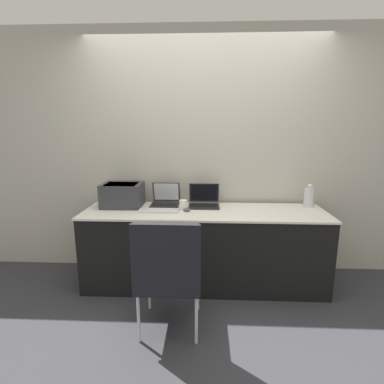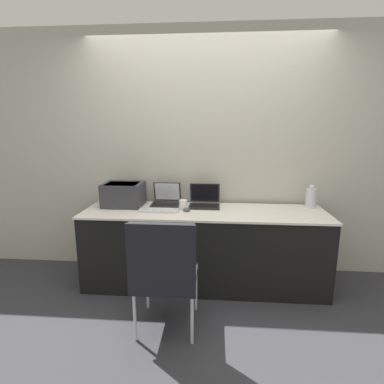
{
  "view_description": "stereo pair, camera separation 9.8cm",
  "coord_description": "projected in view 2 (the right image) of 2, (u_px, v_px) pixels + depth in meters",
  "views": [
    {
      "loc": [
        0.01,
        -2.54,
        1.58
      ],
      "look_at": [
        -0.12,
        0.35,
        0.96
      ],
      "focal_mm": 28.0,
      "sensor_mm": 36.0,
      "label": 1
    },
    {
      "loc": [
        0.11,
        -2.53,
        1.58
      ],
      "look_at": [
        -0.12,
        0.35,
        0.96
      ],
      "focal_mm": 28.0,
      "sensor_mm": 36.0,
      "label": 2
    }
  ],
  "objects": [
    {
      "name": "wall_back",
      "position": [
        206.0,
        154.0,
        3.24
      ],
      "size": [
        8.0,
        0.05,
        2.6
      ],
      "color": "#B7B2A3",
      "rests_on": "ground_plane"
    },
    {
      "name": "ground_plane",
      "position": [
        202.0,
        300.0,
        2.81
      ],
      "size": [
        14.0,
        14.0,
        0.0
      ],
      "primitive_type": "plane",
      "color": "#333338"
    },
    {
      "name": "table",
      "position": [
        204.0,
        247.0,
        3.04
      ],
      "size": [
        2.39,
        0.66,
        0.78
      ],
      "color": "black",
      "rests_on": "ground_plane"
    },
    {
      "name": "external_keyboard",
      "position": [
        159.0,
        210.0,
        2.93
      ],
      "size": [
        0.39,
        0.14,
        0.02
      ],
      "color": "silver",
      "rests_on": "table"
    },
    {
      "name": "coffee_cup",
      "position": [
        183.0,
        205.0,
        2.97
      ],
      "size": [
        0.08,
        0.08,
        0.1
      ],
      "color": "white",
      "rests_on": "table"
    },
    {
      "name": "laptop_left",
      "position": [
        166.0,
        200.0,
        3.18
      ],
      "size": [
        0.29,
        0.29,
        0.23
      ],
      "color": "black",
      "rests_on": "table"
    },
    {
      "name": "printer",
      "position": [
        124.0,
        193.0,
        3.12
      ],
      "size": [
        0.4,
        0.33,
        0.24
      ],
      "color": "#333338",
      "rests_on": "table"
    },
    {
      "name": "chair",
      "position": [
        164.0,
        268.0,
        2.22
      ],
      "size": [
        0.49,
        0.48,
        0.94
      ],
      "color": "black",
      "rests_on": "ground_plane"
    },
    {
      "name": "mouse",
      "position": [
        187.0,
        210.0,
        2.92
      ],
      "size": [
        0.07,
        0.05,
        0.04
      ],
      "color": "#4C4C51",
      "rests_on": "table"
    },
    {
      "name": "metal_pitcher",
      "position": [
        311.0,
        197.0,
        3.05
      ],
      "size": [
        0.1,
        0.1,
        0.24
      ],
      "color": "silver",
      "rests_on": "table"
    },
    {
      "name": "laptop_right",
      "position": [
        204.0,
        201.0,
        3.12
      ],
      "size": [
        0.32,
        0.29,
        0.23
      ],
      "color": "black",
      "rests_on": "table"
    }
  ]
}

